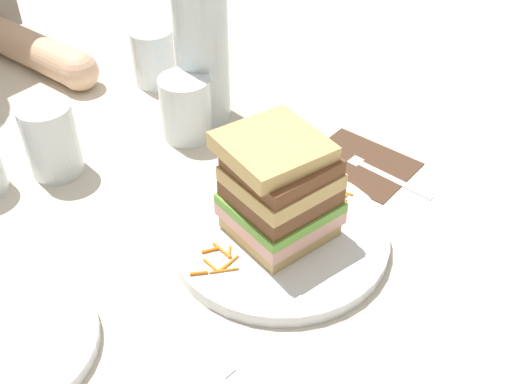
{
  "coord_description": "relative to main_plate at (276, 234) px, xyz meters",
  "views": [
    {
      "loc": [
        -0.42,
        -0.29,
        0.5
      ],
      "look_at": [
        -0.01,
        0.03,
        0.06
      ],
      "focal_mm": 42.13,
      "sensor_mm": 36.0,
      "label": 1
    }
  ],
  "objects": [
    {
      "name": "carrot_shred_7",
      "position": [
        -0.09,
        0.01,
        0.01
      ],
      "size": [
        0.02,
        0.01,
        0.0
      ],
      "primitive_type": "cylinder",
      "rotation": [
        0.0,
        1.57,
        6.12
      ],
      "color": "orange",
      "rests_on": "main_plate"
    },
    {
      "name": "carrot_shred_15",
      "position": [
        0.07,
        -0.03,
        0.01
      ],
      "size": [
        0.03,
        0.02,
        0.0
      ],
      "primitive_type": "cylinder",
      "rotation": [
        0.0,
        1.57,
        0.68
      ],
      "color": "orange",
      "rests_on": "main_plate"
    },
    {
      "name": "sandwich",
      "position": [
        -0.0,
        0.0,
        0.07
      ],
      "size": [
        0.13,
        0.13,
        0.13
      ],
      "color": "tan",
      "rests_on": "main_plate"
    },
    {
      "name": "side_plate",
      "position": [
        -0.29,
        0.11,
        -0.0
      ],
      "size": [
        0.18,
        0.18,
        0.01
      ],
      "primitive_type": "cylinder",
      "color": "white",
      "rests_on": "ground_plane"
    },
    {
      "name": "carrot_shred_14",
      "position": [
        0.09,
        -0.01,
        0.01
      ],
      "size": [
        0.03,
        0.01,
        0.0
      ],
      "primitive_type": "cylinder",
      "rotation": [
        0.0,
        1.57,
        2.9
      ],
      "color": "orange",
      "rests_on": "main_plate"
    },
    {
      "name": "carrot_shred_6",
      "position": [
        -0.06,
        0.02,
        0.01
      ],
      "size": [
        0.02,
        0.01,
        0.0
      ],
      "primitive_type": "cylinder",
      "rotation": [
        0.0,
        1.57,
        0.61
      ],
      "color": "orange",
      "rests_on": "main_plate"
    },
    {
      "name": "carrot_shred_0",
      "position": [
        -0.09,
        0.0,
        0.01
      ],
      "size": [
        0.03,
        0.02,
        0.0
      ],
      "primitive_type": "cylinder",
      "rotation": [
        0.0,
        1.57,
        2.43
      ],
      "color": "orange",
      "rests_on": "main_plate"
    },
    {
      "name": "empty_tumbler_0",
      "position": [
        -0.07,
        0.31,
        0.04
      ],
      "size": [
        0.07,
        0.07,
        0.1
      ],
      "primitive_type": "cylinder",
      "color": "silver",
      "rests_on": "ground_plane"
    },
    {
      "name": "carrot_shred_16",
      "position": [
        0.09,
        -0.03,
        0.01
      ],
      "size": [
        0.03,
        0.01,
        0.0
      ],
      "primitive_type": "cylinder",
      "rotation": [
        0.0,
        1.57,
        2.94
      ],
      "color": "orange",
      "rests_on": "main_plate"
    },
    {
      "name": "water_bottle",
      "position": [
        0.15,
        0.24,
        0.11
      ],
      "size": [
        0.08,
        0.08,
        0.28
      ],
      "color": "silver",
      "rests_on": "ground_plane"
    },
    {
      "name": "knife",
      "position": [
        -0.16,
        0.02,
        -0.01
      ],
      "size": [
        0.04,
        0.2,
        0.0
      ],
      "color": "silver",
      "rests_on": "ground_plane"
    },
    {
      "name": "napkin_dark",
      "position": [
        0.19,
        -0.0,
        -0.01
      ],
      "size": [
        0.11,
        0.14,
        0.0
      ],
      "primitive_type": "cube",
      "rotation": [
        0.0,
        0.0,
        -0.03
      ],
      "color": "#4C3323",
      "rests_on": "ground_plane"
    },
    {
      "name": "carrot_shred_3",
      "position": [
        -0.09,
        0.02,
        0.01
      ],
      "size": [
        0.01,
        0.02,
        0.0
      ],
      "primitive_type": "cylinder",
      "rotation": [
        0.0,
        1.57,
        1.4
      ],
      "color": "orange",
      "rests_on": "main_plate"
    },
    {
      "name": "carrot_shred_9",
      "position": [
        0.08,
        -0.02,
        0.01
      ],
      "size": [
        0.02,
        0.01,
        0.0
      ],
      "primitive_type": "cylinder",
      "rotation": [
        0.0,
        1.57,
        0.23
      ],
      "color": "orange",
      "rests_on": "main_plate"
    },
    {
      "name": "fork",
      "position": [
        0.19,
        -0.03,
        -0.0
      ],
      "size": [
        0.03,
        0.17,
        0.0
      ],
      "color": "silver",
      "rests_on": "napkin_dark"
    },
    {
      "name": "carrot_shred_8",
      "position": [
        0.1,
        -0.03,
        0.01
      ],
      "size": [
        0.01,
        0.03,
        0.0
      ],
      "primitive_type": "cylinder",
      "rotation": [
        0.0,
        1.57,
        4.89
      ],
      "color": "orange",
      "rests_on": "main_plate"
    },
    {
      "name": "carrot_shred_11",
      "position": [
        0.09,
        0.0,
        0.01
      ],
      "size": [
        0.02,
        0.01,
        0.0
      ],
      "primitive_type": "cylinder",
      "rotation": [
        0.0,
        1.57,
        0.09
      ],
      "color": "orange",
      "rests_on": "main_plate"
    },
    {
      "name": "carrot_shred_1",
      "position": [
        -0.07,
        0.04,
        0.01
      ],
      "size": [
        0.02,
        0.02,
        0.0
      ],
      "primitive_type": "cylinder",
      "rotation": [
        0.0,
        1.57,
        2.56
      ],
      "color": "orange",
      "rests_on": "main_plate"
    },
    {
      "name": "main_plate",
      "position": [
        0.0,
        0.0,
        0.0
      ],
      "size": [
        0.26,
        0.26,
        0.02
      ],
      "primitive_type": "cylinder",
      "color": "white",
      "rests_on": "ground_plane"
    },
    {
      "name": "carrot_shred_4",
      "position": [
        -0.08,
        0.01,
        0.01
      ],
      "size": [
        0.03,
        0.0,
        0.0
      ],
      "primitive_type": "cylinder",
      "rotation": [
        0.0,
        1.57,
        6.26
      ],
      "color": "orange",
      "rests_on": "main_plate"
    },
    {
      "name": "carrot_shred_10",
      "position": [
        0.08,
        -0.01,
        0.01
      ],
      "size": [
        0.03,
        0.01,
        0.0
      ],
      "primitive_type": "cylinder",
      "rotation": [
        0.0,
        1.57,
        3.32
      ],
      "color": "orange",
      "rests_on": "main_plate"
    },
    {
      "name": "carrot_shred_12",
      "position": [
        0.08,
        -0.02,
        0.01
      ],
      "size": [
        0.01,
        0.02,
        0.0
      ],
      "primitive_type": "cylinder",
      "rotation": [
        0.0,
        1.57,
        2.11
      ],
      "color": "orange",
      "rests_on": "main_plate"
    },
    {
      "name": "ground_plane",
      "position": [
        0.01,
        -0.0,
        -0.01
      ],
      "size": [
        3.0,
        3.0,
        0.0
      ],
      "primitive_type": "plane",
      "color": "beige"
    },
    {
      "name": "carrot_shred_13",
      "position": [
        0.08,
        -0.04,
        0.01
      ],
      "size": [
        0.02,
        0.01,
        0.0
      ],
      "primitive_type": "cylinder",
      "rotation": [
        0.0,
        1.57,
        6.05
      ],
      "color": "orange",
      "rests_on": "main_plate"
    },
    {
      "name": "juice_glass",
      "position": [
        0.1,
        0.23,
        0.03
      ],
      "size": [
        0.07,
        0.07,
        0.09
      ],
      "color": "white",
      "rests_on": "ground_plane"
    },
    {
      "name": "empty_tumbler_2",
      "position": [
        0.17,
        0.38,
        0.04
      ],
      "size": [
        0.07,
        0.07,
        0.09
      ],
      "primitive_type": "cylinder",
      "color": "silver",
      "rests_on": "ground_plane"
    },
    {
      "name": "carrot_shred_2",
      "position": [
        -0.11,
        0.02,
        0.01
      ],
      "size": [
        0.02,
        0.02,
        0.0
      ],
      "primitive_type": "cylinder",
      "rotation": [
        0.0,
        1.57,
        5.52
      ],
      "color": "orange",
      "rests_on": "main_plate"
    },
    {
      "name": "carrot_shred_5",
      "position": [
        -0.07,
        0.03,
        0.01
      ],
      "size": [
        0.01,
        0.03,
        0.0
      ],
      "primitive_type": "cylinder",
      "rotation": [
        0.0,
        1.57,
        1.4
      ],
      "color": "orange",
      "rests_on": "main_plate"
    }
  ]
}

